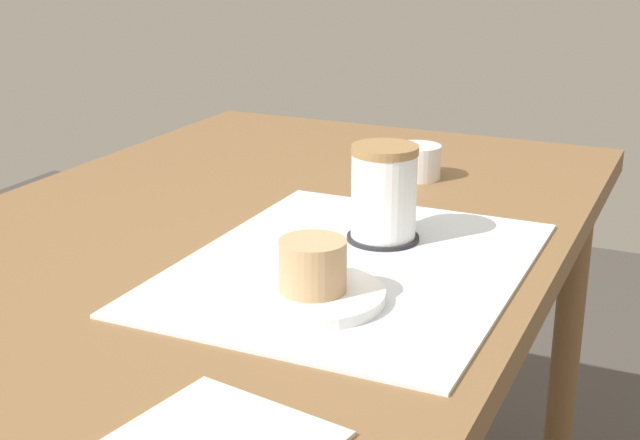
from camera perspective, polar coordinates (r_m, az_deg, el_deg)
The scene contains 7 objects.
dining_table at distance 1.08m, azimuth -6.91°, elevation -5.46°, with size 1.40×0.77×0.72m.
placemat at distance 0.99m, azimuth 2.11°, elevation -2.95°, with size 0.46×0.36×0.00m, color white.
pastry_plate at distance 0.89m, azimuth -0.47°, elevation -4.84°, with size 0.15×0.15×0.01m, color white.
pastry at distance 0.88m, azimuth -0.47°, elevation -2.92°, with size 0.07×0.07×0.05m, color tan.
coffee_coaster at distance 1.06m, azimuth 4.04°, elevation -1.12°, with size 0.09×0.09×0.01m, color #232328.
coffee_mug at distance 1.05m, azimuth 4.16°, elevation 1.88°, with size 0.11×0.08×0.11m.
sugar_bowl at distance 1.33m, azimuth 6.24°, elevation 3.73°, with size 0.07×0.07×0.05m, color white.
Camera 1 is at (-0.83, -0.52, 1.08)m, focal length 50.00 mm.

